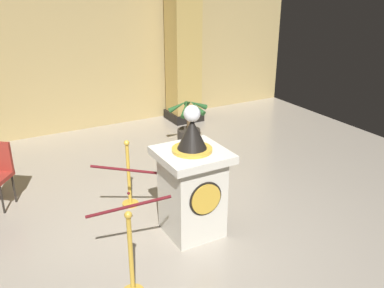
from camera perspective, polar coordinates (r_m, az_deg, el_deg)
name	(u,v)px	position (r m, az deg, el deg)	size (l,w,h in m)	color
ground_plane	(166,239)	(5.52, -3.53, -12.89)	(11.17, 11.17, 0.00)	#9E9384
back_wall	(64,46)	(9.16, -17.08, 12.63)	(11.17, 0.16, 3.62)	tan
pedestal_clock	(192,185)	(5.31, 0.02, -5.60)	(0.83, 0.83, 1.74)	beige
stanchion_near	(129,183)	(6.16, -8.59, -5.29)	(0.24, 0.24, 1.03)	gold
stanchion_far	(132,266)	(4.56, -8.27, -16.24)	(0.24, 0.24, 1.01)	gold
velvet_rope	(128,187)	(5.12, -8.72, -5.82)	(1.23, 1.25, 0.22)	#591419
column_right	(183,45)	(9.50, -1.21, 13.34)	(0.75, 0.75, 3.48)	black
potted_palm_right	(189,132)	(8.09, -0.42, 1.63)	(0.76, 0.75, 1.04)	#2D2823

